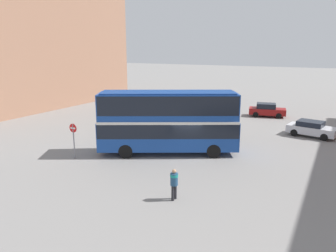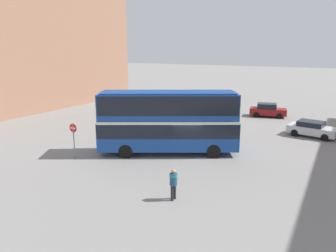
{
  "view_description": "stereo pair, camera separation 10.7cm",
  "coord_description": "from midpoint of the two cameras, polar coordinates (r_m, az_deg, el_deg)",
  "views": [
    {
      "loc": [
        9.65,
        -21.03,
        7.81
      ],
      "look_at": [
        -1.51,
        -0.15,
        2.1
      ],
      "focal_mm": 35.0,
      "sensor_mm": 36.0,
      "label": 1
    },
    {
      "loc": [
        9.75,
        -20.98,
        7.81
      ],
      "look_at": [
        -1.51,
        -0.15,
        2.1
      ],
      "focal_mm": 35.0,
      "sensor_mm": 36.0,
      "label": 2
    }
  ],
  "objects": [
    {
      "name": "parked_car_side_street",
      "position": [
        39.45,
        17.03,
        2.67
      ],
      "size": [
        4.31,
        2.51,
        1.54
      ],
      "rotation": [
        0.0,
        0.0,
        0.2
      ],
      "color": "maroon",
      "rests_on": "ground_plane"
    },
    {
      "name": "pedestrian_foreground",
      "position": [
        17.23,
        1.13,
        -9.58
      ],
      "size": [
        0.45,
        0.45,
        1.7
      ],
      "rotation": [
        0.0,
        0.0,
        3.07
      ],
      "color": "#232328",
      "rests_on": "ground_plane"
    },
    {
      "name": "double_decker_bus",
      "position": [
        24.23,
        0.13,
        1.31
      ],
      "size": [
        10.21,
        7.13,
        4.67
      ],
      "rotation": [
        0.0,
        0.0,
        0.5
      ],
      "color": "#194293",
      "rests_on": "ground_plane"
    },
    {
      "name": "ground_plane",
      "position": [
        24.42,
        3.41,
        -5.13
      ],
      "size": [
        240.0,
        240.0,
        0.0
      ],
      "primitive_type": "plane",
      "color": "gray"
    },
    {
      "name": "parked_car_kerb_near",
      "position": [
        40.46,
        -7.35,
        3.46
      ],
      "size": [
        4.64,
        2.72,
        1.59
      ],
      "rotation": [
        0.0,
        0.0,
        3.35
      ],
      "color": "slate",
      "rests_on": "ground_plane"
    },
    {
      "name": "no_entry_sign",
      "position": [
        24.24,
        -16.01,
        -1.52
      ],
      "size": [
        0.64,
        0.08,
        2.56
      ],
      "color": "gray",
      "rests_on": "ground_plane"
    },
    {
      "name": "parked_car_kerb_far",
      "position": [
        31.99,
        23.89,
        -0.43
      ],
      "size": [
        4.34,
        2.54,
        1.4
      ],
      "rotation": [
        0.0,
        0.0,
        -0.18
      ],
      "color": "silver",
      "rests_on": "ground_plane"
    },
    {
      "name": "building_row_left",
      "position": [
        48.56,
        -23.19,
        12.75
      ],
      "size": [
        11.47,
        30.09,
        16.04
      ],
      "color": "#9E7056",
      "rests_on": "ground_plane"
    }
  ]
}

